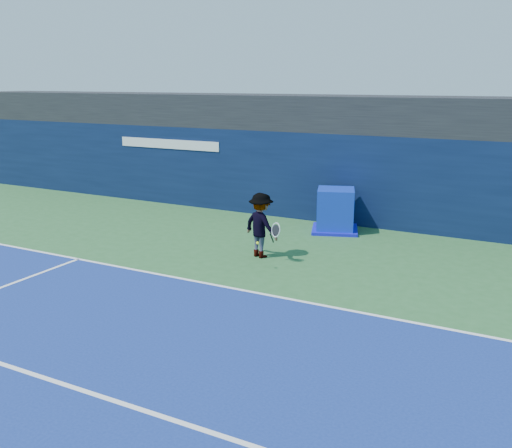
% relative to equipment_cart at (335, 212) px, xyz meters
% --- Properties ---
extents(ground, '(80.00, 80.00, 0.00)m').
position_rel_equipment_cart_xyz_m(ground, '(-0.11, -9.10, -0.63)').
color(ground, '#2B602F').
rests_on(ground, ground).
extents(baseline, '(24.00, 0.10, 0.01)m').
position_rel_equipment_cart_xyz_m(baseline, '(-0.11, -6.10, -0.62)').
color(baseline, white).
rests_on(baseline, ground).
extents(service_line, '(24.00, 0.10, 0.01)m').
position_rel_equipment_cart_xyz_m(service_line, '(-0.11, -11.10, -0.62)').
color(service_line, white).
rests_on(service_line, ground).
extents(stadium_band, '(36.00, 3.00, 1.20)m').
position_rel_equipment_cart_xyz_m(stadium_band, '(-0.11, 2.40, 2.97)').
color(stadium_band, black).
rests_on(stadium_band, back_wall_assembly).
extents(back_wall_assembly, '(36.00, 1.03, 3.00)m').
position_rel_equipment_cart_xyz_m(back_wall_assembly, '(-0.12, 1.40, 0.87)').
color(back_wall_assembly, '#091635').
rests_on(back_wall_assembly, ground).
extents(equipment_cart, '(1.82, 1.82, 1.37)m').
position_rel_equipment_cart_xyz_m(equipment_cart, '(0.00, 0.00, 0.00)').
color(equipment_cart, '#0C27AC').
rests_on(equipment_cart, ground).
extents(tennis_player, '(1.41, 1.00, 1.78)m').
position_rel_equipment_cart_xyz_m(tennis_player, '(-0.84, -3.57, 0.26)').
color(tennis_player, white).
rests_on(tennis_player, ground).
extents(tennis_ball, '(0.07, 0.07, 0.07)m').
position_rel_equipment_cart_xyz_m(tennis_ball, '(-0.39, -4.64, 0.10)').
color(tennis_ball, '#E4F81B').
rests_on(tennis_ball, ground).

